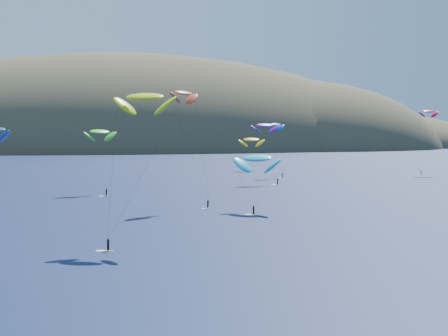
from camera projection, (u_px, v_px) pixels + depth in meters
name	position (u px, v px, depth m)	size (l,w,h in m)	color
ground	(353.00, 304.00, 62.18)	(2800.00, 2800.00, 0.00)	black
island	(149.00, 160.00, 618.76)	(730.00, 300.00, 210.00)	#3D3526
kitesurfer_2	(145.00, 97.00, 96.89)	(12.05, 11.62, 25.24)	yellow
kitesurfer_3	(100.00, 132.00, 174.63)	(9.89, 14.00, 19.69)	yellow
kitesurfer_4	(276.00, 125.00, 234.72)	(8.76, 9.23, 22.14)	yellow
kitesurfer_5	(257.00, 158.00, 134.75)	(11.12, 12.64, 14.45)	yellow
kitesurfer_6	(265.00, 125.00, 206.27)	(9.53, 9.01, 21.93)	yellow
kitesurfer_8	(428.00, 111.00, 250.60)	(9.00, 4.80, 27.62)	yellow
kitesurfer_9	(184.00, 93.00, 141.29)	(9.86, 8.84, 28.31)	yellow
kitesurfer_11	(252.00, 140.00, 273.35)	(11.40, 11.96, 16.76)	yellow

